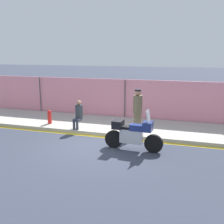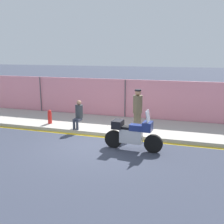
# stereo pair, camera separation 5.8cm
# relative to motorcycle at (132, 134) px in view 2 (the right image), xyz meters

# --- Properties ---
(ground_plane) EXTENTS (120.00, 120.00, 0.00)m
(ground_plane) POSITION_rel_motorcycle_xyz_m (-1.41, 0.06, -0.63)
(ground_plane) COLOR #333847
(sidewalk) EXTENTS (38.15, 3.12, 0.16)m
(sidewalk) POSITION_rel_motorcycle_xyz_m (-1.41, 2.74, -0.55)
(sidewalk) COLOR #ADA89E
(sidewalk) RESTS_ON ground_plane
(curb_paint_stripe) EXTENTS (38.15, 0.18, 0.01)m
(curb_paint_stripe) POSITION_rel_motorcycle_xyz_m (-1.41, 1.10, -0.63)
(curb_paint_stripe) COLOR gold
(curb_paint_stripe) RESTS_ON ground_plane
(storefront_fence) EXTENTS (36.25, 0.17, 2.17)m
(storefront_fence) POSITION_rel_motorcycle_xyz_m (-1.41, 4.39, 0.45)
(storefront_fence) COLOR pink
(storefront_fence) RESTS_ON ground_plane
(motorcycle) EXTENTS (2.21, 0.57, 1.55)m
(motorcycle) POSITION_rel_motorcycle_xyz_m (0.00, 0.00, 0.00)
(motorcycle) COLOR black
(motorcycle) RESTS_ON ground_plane
(officer_standing) EXTENTS (0.41, 0.41, 1.82)m
(officer_standing) POSITION_rel_motorcycle_xyz_m (-0.26, 2.10, 0.46)
(officer_standing) COLOR brown
(officer_standing) RESTS_ON sidewalk
(person_seated_on_curb) EXTENTS (0.35, 0.64, 1.27)m
(person_seated_on_curb) POSITION_rel_motorcycle_xyz_m (-2.90, 1.64, 0.23)
(person_seated_on_curb) COLOR #2D3342
(person_seated_on_curb) RESTS_ON sidewalk
(fire_hydrant) EXTENTS (0.19, 0.24, 0.67)m
(fire_hydrant) POSITION_rel_motorcycle_xyz_m (-4.57, 1.90, -0.14)
(fire_hydrant) COLOR red
(fire_hydrant) RESTS_ON sidewalk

